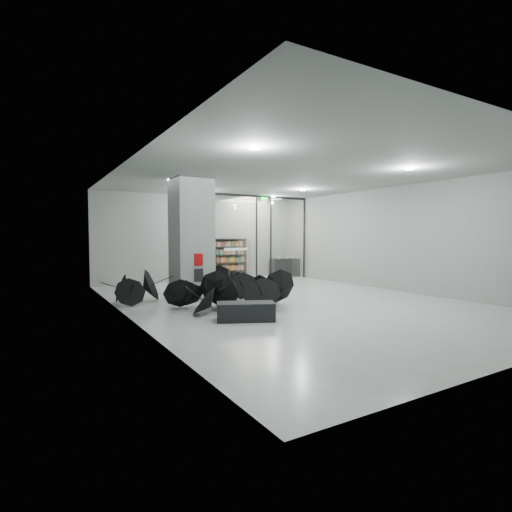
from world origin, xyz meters
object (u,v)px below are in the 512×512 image
column (191,239)px  bench (246,312)px  shop_counter (285,267)px  umbrella_cluster (216,293)px  bookshelf (229,259)px

column → bench: column is taller
shop_counter → umbrella_cluster: umbrella_cluster is taller
shop_counter → umbrella_cluster: (-6.52, -5.53, -0.14)m
bench → umbrella_cluster: umbrella_cluster is taller
column → shop_counter: (6.85, 4.35, -1.54)m
column → bench: 4.22m
column → umbrella_cluster: (0.33, -1.18, -1.68)m
bench → shop_counter: size_ratio=0.92×
bench → bookshelf: (3.82, 8.58, 0.76)m
column → umbrella_cluster: size_ratio=0.79×
column → bench: size_ratio=2.81×
bench → bookshelf: bookshelf is taller
column → bookshelf: size_ratio=2.03×
bookshelf → umbrella_cluster: 6.88m
bookshelf → umbrella_cluster: bearing=-126.2°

